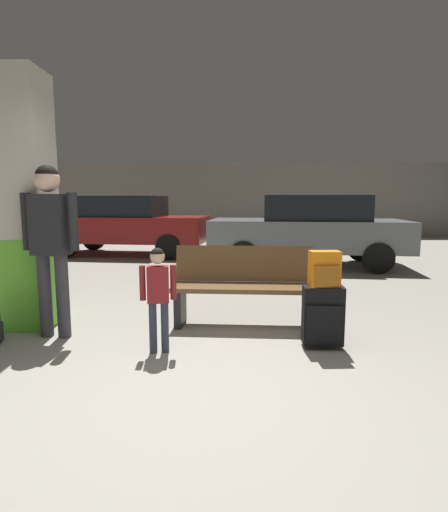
# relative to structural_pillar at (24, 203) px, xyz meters

# --- Properties ---
(ground_plane) EXTENTS (18.00, 18.00, 0.10)m
(ground_plane) POSITION_rel_structural_pillar_xyz_m (1.97, 2.33, -1.43)
(ground_plane) COLOR gray
(garage_back_wall) EXTENTS (18.00, 0.12, 2.80)m
(garage_back_wall) POSITION_rel_structural_pillar_xyz_m (1.97, 11.19, 0.02)
(garage_back_wall) COLOR gray
(garage_back_wall) RESTS_ON ground_plane
(structural_pillar) EXTENTS (0.57, 0.57, 2.79)m
(structural_pillar) POSITION_rel_structural_pillar_xyz_m (0.00, 0.00, 0.00)
(structural_pillar) COLOR #66C633
(structural_pillar) RESTS_ON ground_plane
(bench) EXTENTS (1.63, 0.62, 0.89)m
(bench) POSITION_rel_structural_pillar_xyz_m (2.42, 0.06, -0.94)
(bench) COLOR brown
(bench) RESTS_ON ground_plane
(suitcase) EXTENTS (0.39, 0.25, 0.60)m
(suitcase) POSITION_rel_structural_pillar_xyz_m (3.15, -0.70, -1.06)
(suitcase) COLOR black
(suitcase) RESTS_ON ground_plane
(backpack_bright) EXTENTS (0.29, 0.20, 0.34)m
(backpack_bright) POSITION_rel_structural_pillar_xyz_m (3.15, -0.70, -0.61)
(backpack_bright) COLOR orange
(backpack_bright) RESTS_ON suitcase
(child) EXTENTS (0.33, 0.19, 0.99)m
(child) POSITION_rel_structural_pillar_xyz_m (1.60, -0.82, -0.77)
(child) COLOR #33384C
(child) RESTS_ON ground_plane
(adult) EXTENTS (0.60, 0.26, 1.77)m
(adult) POSITION_rel_structural_pillar_xyz_m (0.44, -0.39, -0.29)
(adult) COLOR #38383D
(adult) RESTS_ON ground_plane
(parked_car_near) EXTENTS (4.27, 2.15, 1.51)m
(parked_car_near) POSITION_rel_structural_pillar_xyz_m (3.99, 4.25, -0.58)
(parked_car_near) COLOR slate
(parked_car_near) RESTS_ON ground_plane
(parked_car_far) EXTENTS (4.27, 2.18, 1.51)m
(parked_car_far) POSITION_rel_structural_pillar_xyz_m (-0.39, 6.05, -0.58)
(parked_car_far) COLOR maroon
(parked_car_far) RESTS_ON ground_plane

